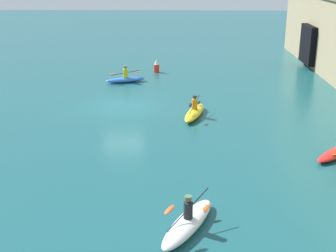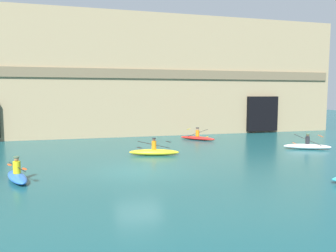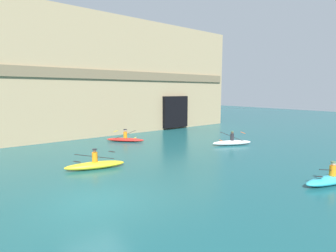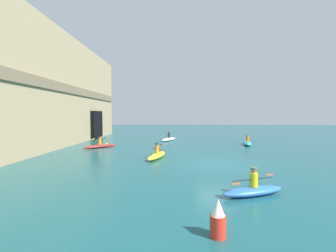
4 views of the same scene
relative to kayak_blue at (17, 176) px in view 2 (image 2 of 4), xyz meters
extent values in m
plane|color=#195156|center=(6.03, 0.44, -0.25)|extent=(120.00, 120.00, 0.00)
cube|color=#9E8966|center=(7.80, 18.07, 5.76)|extent=(45.21, 6.90, 12.02)
cube|color=brown|center=(7.80, 14.57, 5.87)|extent=(44.30, 0.24, 0.89)
cube|color=black|center=(21.95, 14.47, 1.81)|extent=(3.47, 0.70, 3.71)
ellipsoid|color=blue|center=(0.00, 0.00, -0.06)|extent=(1.65, 2.95, 0.37)
cylinder|color=gold|center=(0.00, 0.00, 0.42)|extent=(0.35, 0.35, 0.60)
sphere|color=#9E704C|center=(0.00, 0.00, 0.83)|extent=(0.22, 0.22, 0.22)
cylinder|color=#4C6B4C|center=(0.00, 0.00, 0.92)|extent=(0.28, 0.28, 0.06)
cylinder|color=black|center=(0.00, 0.00, 0.45)|extent=(1.11, 1.94, 0.16)
ellipsoid|color=#D84C19|center=(-0.48, 0.86, 0.39)|extent=(0.37, 0.47, 0.08)
ellipsoid|color=#D84C19|center=(0.48, -0.86, 0.51)|extent=(0.37, 0.47, 0.08)
ellipsoid|color=red|center=(13.33, 11.04, -0.08)|extent=(2.91, 3.03, 0.32)
cylinder|color=orange|center=(13.33, 11.04, 0.35)|extent=(0.32, 0.32, 0.55)
sphere|color=tan|center=(13.33, 11.04, 0.75)|extent=(0.24, 0.24, 0.24)
cylinder|color=#232328|center=(13.33, 11.04, 0.85)|extent=(0.30, 0.30, 0.06)
cylinder|color=black|center=(13.33, 11.04, 0.38)|extent=(1.63, 1.04, 0.78)
ellipsoid|color=yellow|center=(12.62, 11.48, 0.71)|extent=(0.46, 0.38, 0.21)
ellipsoid|color=yellow|center=(14.04, 10.60, 0.05)|extent=(0.46, 0.38, 0.21)
ellipsoid|color=yellow|center=(7.85, 4.71, -0.03)|extent=(3.49, 1.62, 0.42)
cylinder|color=orange|center=(7.85, 4.71, 0.46)|extent=(0.32, 0.32, 0.56)
sphere|color=brown|center=(7.85, 4.71, 0.84)|extent=(0.20, 0.20, 0.20)
cylinder|color=#232328|center=(7.85, 4.71, 0.92)|extent=(0.25, 0.25, 0.06)
cylinder|color=black|center=(7.85, 4.71, 0.49)|extent=(2.15, 0.64, 0.51)
ellipsoid|color=black|center=(6.90, 4.98, 0.28)|extent=(0.47, 0.29, 0.14)
ellipsoid|color=black|center=(8.81, 4.44, 0.70)|extent=(0.47, 0.29, 0.14)
ellipsoid|color=white|center=(19.65, 4.10, -0.04)|extent=(3.45, 2.20, 0.41)
cylinder|color=#232328|center=(19.65, 4.10, 0.44)|extent=(0.30, 0.30, 0.57)
sphere|color=brown|center=(19.65, 4.10, 0.83)|extent=(0.21, 0.21, 0.21)
cylinder|color=#4C6B4C|center=(19.65, 4.10, 0.91)|extent=(0.26, 0.26, 0.06)
cylinder|color=black|center=(19.65, 4.10, 0.47)|extent=(1.50, 1.37, 0.81)
ellipsoid|color=#D84C19|center=(20.31, 3.51, 0.82)|extent=(0.44, 0.42, 0.21)
ellipsoid|color=#D84C19|center=(19.00, 4.69, 0.13)|extent=(0.44, 0.42, 0.21)
camera|label=1|loc=(32.93, 3.71, 7.96)|focal=50.00mm
camera|label=2|loc=(3.03, -16.89, 3.97)|focal=35.00mm
camera|label=3|loc=(2.05, -9.67, 4.30)|focal=28.00mm
camera|label=4|loc=(-9.38, 3.28, 3.15)|focal=24.00mm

